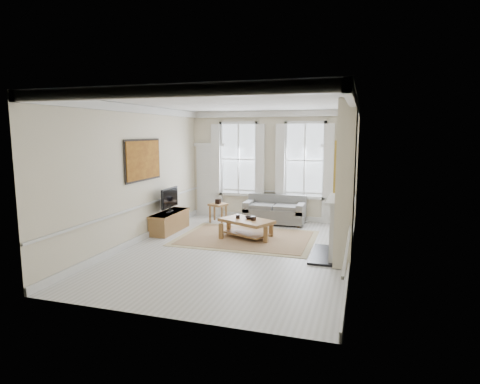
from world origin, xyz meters
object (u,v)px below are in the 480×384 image
(sofa, at_px, (275,211))
(coffee_table, at_px, (246,222))
(side_table, at_px, (218,207))
(tv_stand, at_px, (170,222))

(sofa, relative_size, coffee_table, 1.16)
(sofa, distance_m, coffee_table, 2.01)
(sofa, distance_m, side_table, 1.76)
(coffee_table, bearing_deg, side_table, 155.08)
(side_table, xyz_separation_m, coffee_table, (1.38, -1.62, -0.04))
(side_table, bearing_deg, tv_stand, -119.71)
(sofa, bearing_deg, side_table, -168.14)
(side_table, relative_size, coffee_table, 0.39)
(sofa, relative_size, side_table, 3.00)
(sofa, height_order, tv_stand, sofa)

